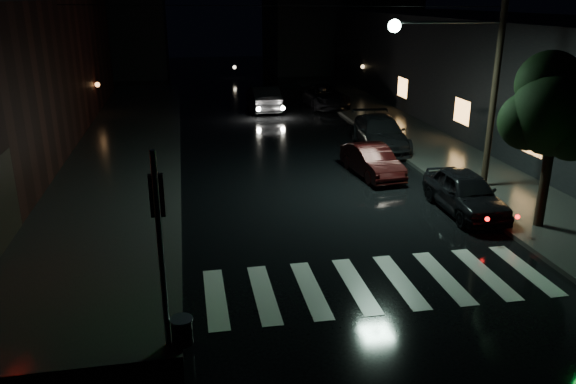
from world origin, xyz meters
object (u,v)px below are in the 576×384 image
parked_car_b (372,161)px  oncoming_car (263,98)px  parked_car_c (380,133)px  parked_car_d (324,96)px  parked_car_a (465,192)px

parked_car_b → oncoming_car: size_ratio=0.79×
parked_car_c → parked_car_d: size_ratio=1.00×
parked_car_a → oncoming_car: size_ratio=0.85×
parked_car_a → parked_car_b: 4.90m
parked_car_b → parked_car_d: 15.38m
parked_car_c → oncoming_car: oncoming_car is taller
parked_car_c → parked_car_b: bearing=-106.8°
parked_car_a → parked_car_c: parked_car_c is taller
parked_car_d → oncoming_car: oncoming_car is taller
parked_car_d → oncoming_car: (-4.21, -0.41, 0.08)m
parked_car_c → parked_car_d: 11.11m
parked_car_d → oncoming_car: bearing=-176.8°
oncoming_car → parked_car_a: bearing=101.2°
oncoming_car → parked_car_d: bearing=-175.4°
parked_car_b → oncoming_car: bearing=93.2°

